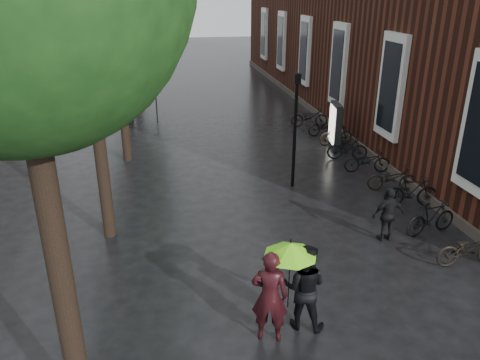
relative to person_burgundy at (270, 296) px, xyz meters
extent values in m
cube|color=silver|center=(6.25, 8.14, 2.06)|extent=(0.25, 1.60, 3.60)
cube|color=black|center=(6.15, 8.14, 2.06)|extent=(0.10, 1.20, 3.00)
cube|color=silver|center=(6.25, 13.14, 2.06)|extent=(0.25, 1.60, 3.60)
cube|color=black|center=(6.15, 13.14, 2.06)|extent=(0.10, 1.20, 3.00)
cube|color=silver|center=(6.25, 18.14, 2.06)|extent=(0.25, 1.60, 3.60)
cube|color=black|center=(6.15, 18.14, 2.06)|extent=(0.10, 1.20, 3.00)
cube|color=silver|center=(6.25, 23.14, 2.06)|extent=(0.25, 1.60, 3.60)
cube|color=black|center=(6.15, 23.14, 2.06)|extent=(0.10, 1.20, 3.00)
cube|color=silver|center=(6.25, 28.14, 2.06)|extent=(0.25, 1.60, 3.60)
cube|color=black|center=(6.15, 28.14, 2.06)|extent=(0.10, 1.20, 3.00)
cube|color=#3F3833|center=(6.40, 17.14, -0.79)|extent=(0.40, 33.00, 0.30)
cylinder|color=black|center=(-3.20, -1.36, 1.40)|extent=(0.32, 0.32, 4.68)
cylinder|color=black|center=(-3.30, 4.64, 1.31)|extent=(0.32, 0.32, 4.51)
cylinder|color=black|center=(-3.10, 10.64, 1.53)|extent=(0.32, 0.32, 4.95)
cylinder|color=black|center=(-3.25, 16.64, 1.26)|extent=(0.32, 0.32, 4.40)
cylinder|color=black|center=(-3.15, 22.64, 1.45)|extent=(0.32, 0.32, 4.79)
cylinder|color=black|center=(-3.20, 28.64, 1.34)|extent=(0.32, 0.32, 4.57)
imported|color=black|center=(0.00, 0.00, 0.00)|extent=(0.79, 0.63, 1.88)
imported|color=black|center=(0.74, 0.23, -0.05)|extent=(1.07, 0.98, 1.79)
cylinder|color=black|center=(0.41, 0.18, 0.21)|extent=(0.02, 0.02, 1.29)
cone|color=#7CFF1A|center=(0.41, 0.18, 0.85)|extent=(1.01, 1.01, 0.26)
cylinder|color=black|center=(0.41, 0.18, 1.02)|extent=(0.02, 0.02, 0.08)
imported|color=black|center=(3.90, 3.10, -0.20)|extent=(0.89, 0.41, 1.49)
imported|color=black|center=(5.29, 1.67, -0.51)|extent=(1.66, 0.61, 0.87)
imported|color=black|center=(5.23, 3.22, -0.47)|extent=(1.64, 0.75, 0.95)
imported|color=black|center=(5.57, 4.90, -0.44)|extent=(1.70, 0.70, 0.99)
imported|color=black|center=(5.58, 6.16, -0.52)|extent=(1.67, 0.80, 0.84)
imported|color=black|center=(5.46, 7.82, -0.51)|extent=(1.70, 0.82, 0.86)
imported|color=black|center=(5.26, 9.19, -0.48)|extent=(1.60, 0.78, 0.93)
imported|color=black|center=(5.49, 11.00, -0.49)|extent=(1.53, 0.55, 0.90)
imported|color=black|center=(5.53, 12.40, -0.50)|extent=(1.69, 0.68, 0.87)
imported|color=black|center=(5.25, 13.90, -0.48)|extent=(1.81, 0.83, 0.92)
cube|color=black|center=(5.33, 10.77, -0.02)|extent=(0.25, 1.22, 1.84)
cube|color=silver|center=(5.20, 10.77, 0.03)|extent=(0.04, 1.02, 1.51)
cylinder|color=black|center=(2.48, 7.03, 0.81)|extent=(0.11, 0.11, 3.51)
cube|color=black|center=(2.48, 7.03, 2.66)|extent=(0.19, 0.19, 0.31)
sphere|color=#FFE5B2|center=(2.48, 7.03, 2.66)|extent=(0.16, 0.16, 0.16)
cylinder|color=#262628|center=(-1.90, 16.19, 0.19)|extent=(0.05, 0.05, 2.26)
cylinder|color=#0D1D92|center=(-1.81, 16.19, 1.31)|extent=(0.03, 0.45, 0.45)
camera|label=1|loc=(-1.77, -6.92, 5.27)|focal=35.00mm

